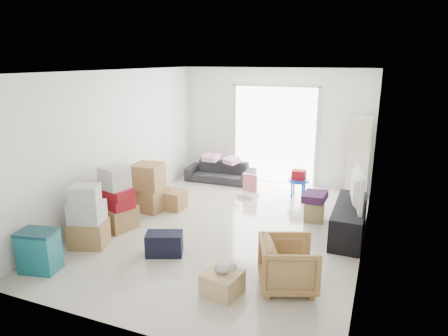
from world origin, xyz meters
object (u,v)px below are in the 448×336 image
ottoman (314,211)px  armchair (288,262)px  television (351,201)px  storage_bins (39,251)px  wood_crate (222,283)px  ac_tower (359,157)px  kids_table (299,178)px  sofa (220,169)px  tv_console (349,220)px

ottoman → armchair: bearing=-88.3°
television → ottoman: 0.88m
storage_bins → wood_crate: bearing=9.4°
ac_tower → storage_bins: (-3.85, -5.03, -0.57)m
armchair → storage_bins: bearing=83.2°
kids_table → sofa: bearing=167.8°
tv_console → sofa: (-3.19, 2.03, 0.05)m
ottoman → kids_table: 1.33m
television → ac_tower: bearing=-7.1°
television → armchair: (-0.58, -1.98, -0.25)m
sofa → storage_bins: bearing=-100.1°
tv_console → kids_table: 2.00m
armchair → storage_bins: size_ratio=1.21×
ac_tower → kids_table: 1.36m
tv_console → storage_bins: (-3.90, -2.85, 0.03)m
tv_console → wood_crate: (-1.32, -2.42, -0.12)m
television → armchair: size_ratio=1.45×
television → tv_console: bearing=-0.0°
armchair → television: bearing=-37.8°
ac_tower → armchair: bearing=-97.3°
sofa → armchair: 4.78m
ac_tower → storage_bins: 6.36m
ac_tower → ottoman: ac_tower is taller
ottoman → ac_tower: bearing=71.1°
sofa → ottoman: size_ratio=4.56×
ac_tower → sofa: 3.19m
tv_console → ottoman: 0.78m
ottoman → wood_crate: (-0.66, -2.83, -0.03)m
armchair → kids_table: armchair is taller
ac_tower → ottoman: 1.99m
ac_tower → sofa: ac_tower is taller
tv_console → sofa: bearing=147.5°
storage_bins → kids_table: 5.21m
ac_tower → storage_bins: ac_tower is taller
tv_console → ottoman: (-0.65, 0.41, -0.09)m
television → sofa: (-3.19, 2.03, -0.29)m
ac_tower → tv_console: bearing=-88.7°
kids_table → tv_console: bearing=-53.3°
television → wood_crate: size_ratio=2.41×
tv_console → sofa: size_ratio=0.99×
ac_tower → armchair: (-0.53, -4.16, -0.51)m
wood_crate → kids_table: bearing=88.3°
tv_console → storage_bins: size_ratio=2.71×
ac_tower → wood_crate: ac_tower is taller
tv_console → storage_bins: bearing=-143.9°
kids_table → ottoman: bearing=-65.5°
ac_tower → kids_table: ac_tower is taller
ac_tower → wood_crate: size_ratio=3.98×
ac_tower → ottoman: bearing=-108.9°
television → storage_bins: television is taller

